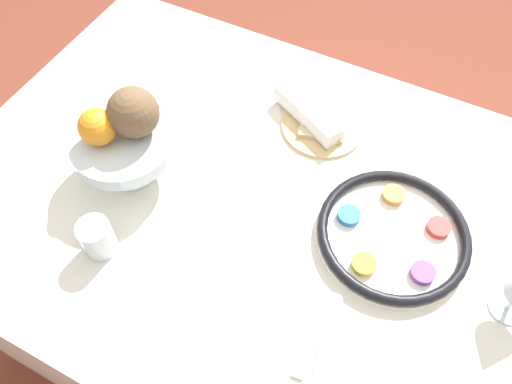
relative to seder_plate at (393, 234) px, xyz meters
The scene contains 12 objects.
ground_plane 0.80m from the seder_plate, 10.67° to the left, with size 8.00×8.00×0.00m, color brown.
dining_table 0.43m from the seder_plate, 10.67° to the left, with size 1.48×0.91×0.76m.
seder_plate is the anchor object (origin of this frame).
fruit_stand 0.55m from the seder_plate, ahead, with size 0.20×0.20×0.10m.
orange_fruit 0.59m from the seder_plate, 11.08° to the left, with size 0.07×0.07×0.07m.
coconut 0.54m from the seder_plate, ahead, with size 0.10×0.10×0.10m.
bread_plate 0.30m from the seder_plate, 41.38° to the right, with size 0.18×0.18×0.02m.
napkin_roll 0.33m from the seder_plate, 36.64° to the right, with size 0.19×0.13×0.05m.
cup_near 0.55m from the seder_plate, 29.03° to the left, with size 0.06×0.06×0.08m.
fork_left 0.24m from the seder_plate, 81.68° to the left, with size 0.05×0.17×0.01m.
fork_right 0.25m from the seder_plate, 74.76° to the left, with size 0.04×0.17×0.01m.
spoon 0.37m from the seder_plate, 40.71° to the right, with size 0.15×0.03×0.01m.
Camera 1 is at (-0.15, 0.49, 1.61)m, focal length 35.00 mm.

